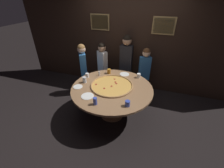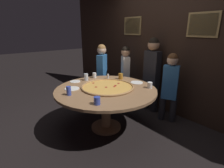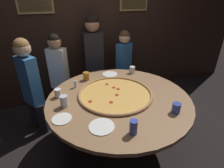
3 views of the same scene
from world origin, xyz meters
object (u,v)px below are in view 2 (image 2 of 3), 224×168
(drink_cup_near_right, at_px, (94,75))
(dining_table, at_px, (106,95))
(drink_cup_near_left, at_px, (97,101))
(condiment_shaker, at_px, (108,76))
(diner_far_left, at_px, (152,71))
(diner_centre_back, at_px, (102,70))
(white_plate_near_front, at_px, (75,82))
(white_plate_right_side, at_px, (137,82))
(drink_cup_far_left, at_px, (86,77))
(diner_side_left, at_px, (125,72))
(diner_far_right, at_px, (170,84))
(drink_cup_centre_back, at_px, (121,76))
(giant_pizza, at_px, (108,87))
(white_plate_far_back, at_px, (72,89))
(drink_cup_beside_pizza, at_px, (150,85))
(drink_cup_by_shaker, at_px, (69,91))

(drink_cup_near_right, bearing_deg, dining_table, -18.42)
(drink_cup_near_left, distance_m, condiment_shaker, 1.25)
(diner_far_left, bearing_deg, diner_centre_back, 28.91)
(white_plate_near_front, distance_m, white_plate_right_side, 1.15)
(dining_table, distance_m, condiment_shaker, 0.62)
(condiment_shaker, bearing_deg, drink_cup_far_left, -114.08)
(drink_cup_near_left, distance_m, white_plate_near_front, 1.15)
(white_plate_near_front, relative_size, condiment_shaker, 1.99)
(diner_side_left, bearing_deg, drink_cup_near_right, 117.03)
(diner_far_right, height_order, diner_centre_back, diner_centre_back)
(drink_cup_far_left, distance_m, condiment_shaker, 0.43)
(diner_side_left, bearing_deg, white_plate_near_front, 118.43)
(drink_cup_centre_back, bearing_deg, diner_far_right, 33.14)
(dining_table, height_order, giant_pizza, giant_pizza)
(drink_cup_near_right, distance_m, diner_far_right, 1.46)
(white_plate_far_back, bearing_deg, drink_cup_far_left, 122.55)
(white_plate_far_back, relative_size, condiment_shaker, 2.47)
(diner_far_right, bearing_deg, drink_cup_beside_pizza, 56.89)
(diner_far_right, relative_size, diner_far_left, 0.84)
(drink_cup_far_left, bearing_deg, condiment_shaker, 65.92)
(giant_pizza, xyz_separation_m, diner_side_left, (-0.59, 0.97, -0.00))
(drink_cup_centre_back, relative_size, white_plate_far_back, 0.47)
(white_plate_far_back, xyz_separation_m, condiment_shaker, (-0.11, 0.84, 0.05))
(condiment_shaker, distance_m, diner_side_left, 0.65)
(dining_table, bearing_deg, diner_far_left, 90.30)
(white_plate_right_side, bearing_deg, drink_cup_by_shaker, -99.25)
(drink_cup_centre_back, xyz_separation_m, diner_far_right, (0.78, 0.51, -0.07))
(white_plate_right_side, bearing_deg, diner_far_left, 100.93)
(drink_cup_near_right, height_order, condiment_shaker, drink_cup_near_right)
(drink_cup_near_left, bearing_deg, diner_far_left, 104.91)
(drink_cup_beside_pizza, height_order, diner_side_left, diner_side_left)
(drink_cup_by_shaker, distance_m, drink_cup_centre_back, 1.20)
(drink_cup_near_left, relative_size, white_plate_right_side, 0.46)
(drink_cup_far_left, relative_size, drink_cup_by_shaker, 0.95)
(drink_cup_near_left, distance_m, diner_side_left, 1.84)
(drink_cup_beside_pizza, height_order, white_plate_right_side, drink_cup_beside_pizza)
(drink_cup_beside_pizza, xyz_separation_m, white_plate_right_side, (-0.34, 0.05, -0.05))
(diner_centre_back, bearing_deg, diner_far_left, -94.47)
(drink_cup_near_left, xyz_separation_m, drink_cup_near_right, (-1.11, 0.70, -0.00))
(diner_side_left, bearing_deg, drink_cup_far_left, 120.63)
(drink_cup_beside_pizza, relative_size, diner_centre_back, 0.07)
(drink_cup_centre_back, distance_m, white_plate_far_back, 1.02)
(drink_cup_by_shaker, distance_m, diner_far_right, 1.80)
(drink_cup_beside_pizza, xyz_separation_m, condiment_shaker, (-0.89, -0.19, -0.00))
(drink_cup_by_shaker, distance_m, white_plate_far_back, 0.30)
(diner_centre_back, bearing_deg, condiment_shaker, -147.98)
(drink_cup_centre_back, xyz_separation_m, diner_side_left, (-0.35, 0.45, -0.04))
(drink_cup_centre_back, xyz_separation_m, condiment_shaker, (-0.18, -0.18, -0.01))
(drink_cup_by_shaker, bearing_deg, giant_pizza, 83.33)
(drink_cup_far_left, relative_size, drink_cup_near_left, 1.24)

